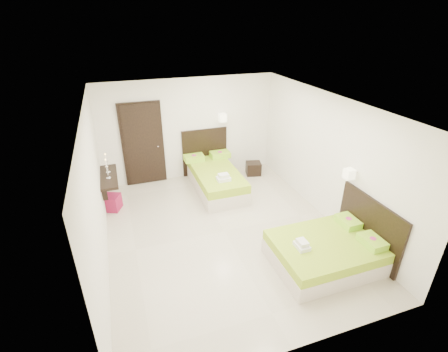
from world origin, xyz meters
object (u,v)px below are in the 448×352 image
object	(u,v)px
bed_double	(329,250)
nightstand	(253,168)
bed_single	(215,177)
ottoman	(112,202)

from	to	relation	value
bed_double	nightstand	bearing A→B (deg)	87.06
bed_single	bed_double	xyz separation A→B (m)	(1.04, -3.28, -0.04)
bed_double	ottoman	world-z (taller)	bed_double
bed_double	bed_single	bearing A→B (deg)	107.62
bed_double	ottoman	xyz separation A→B (m)	(-3.54, 3.07, -0.09)
bed_single	bed_double	world-z (taller)	bed_single
bed_double	ottoman	bearing A→B (deg)	139.03
bed_single	ottoman	distance (m)	2.51
bed_single	nightstand	bearing A→B (deg)	18.32
nightstand	ottoman	world-z (taller)	ottoman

